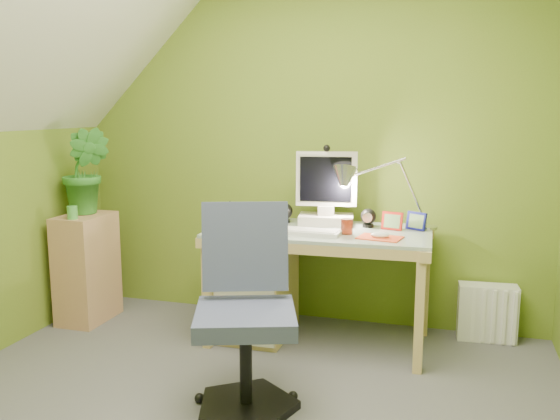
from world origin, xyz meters
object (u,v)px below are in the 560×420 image
(potted_plant, at_px, (86,171))
(desk_lamp, at_px, (400,177))
(task_chair, at_px, (245,315))
(monitor, at_px, (327,180))
(side_ledge, at_px, (87,268))
(radiator, at_px, (487,312))
(desk, at_px, (319,286))

(potted_plant, bearing_deg, desk_lamp, 5.80)
(potted_plant, bearing_deg, task_chair, -32.10)
(monitor, relative_size, desk_lamp, 0.90)
(desk_lamp, relative_size, potted_plant, 1.08)
(monitor, xyz_separation_m, side_ledge, (-1.60, -0.26, -0.63))
(monitor, bearing_deg, desk_lamp, -8.98)
(monitor, bearing_deg, task_chair, -106.17)
(radiator, bearing_deg, side_ledge, -175.40)
(side_ledge, distance_m, potted_plant, 0.66)
(desk, relative_size, task_chair, 1.39)
(potted_plant, relative_size, task_chair, 0.61)
(monitor, height_order, desk_lamp, desk_lamp)
(desk_lamp, xyz_separation_m, radiator, (0.55, 0.14, -0.85))
(monitor, bearing_deg, desk, -98.98)
(monitor, xyz_separation_m, radiator, (1.00, 0.14, -0.81))
(task_chair, xyz_separation_m, radiator, (1.15, 1.26, -0.30))
(desk_lamp, distance_m, task_chair, 1.38)
(desk, height_order, monitor, monitor)
(side_ledge, xyz_separation_m, task_chair, (1.46, -0.86, 0.11))
(task_chair, bearing_deg, monitor, 63.52)
(desk, height_order, side_ledge, side_ledge)
(side_ledge, bearing_deg, radiator, 8.70)
(monitor, bearing_deg, radiator, -1.05)
(desk, xyz_separation_m, task_chair, (-0.14, -0.94, 0.12))
(desk, xyz_separation_m, potted_plant, (-1.60, -0.03, 0.67))
(desk, distance_m, desk_lamp, 0.83)
(desk, distance_m, task_chair, 0.96)
(monitor, height_order, task_chair, monitor)
(monitor, distance_m, side_ledge, 1.74)
(monitor, xyz_separation_m, task_chair, (-0.14, -1.12, -0.51))
(desk, bearing_deg, side_ledge, -179.20)
(desk_lamp, bearing_deg, task_chair, -107.12)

